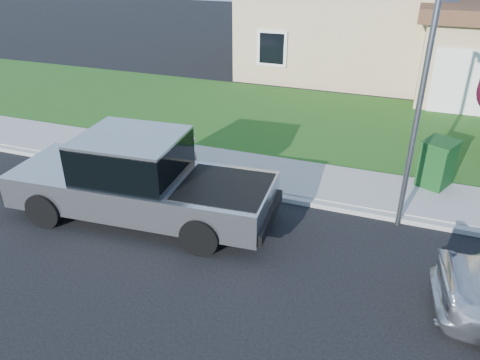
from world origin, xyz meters
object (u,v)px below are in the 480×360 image
at_px(trash_bin, 437,163).
at_px(street_lamp, 421,104).
at_px(woman, 189,166).
at_px(pickup_truck, 140,181).

distance_m(trash_bin, street_lamp, 3.02).
height_order(woman, street_lamp, street_lamp).
height_order(pickup_truck, woman, pickup_truck).
bearing_deg(street_lamp, trash_bin, 50.36).
bearing_deg(street_lamp, woman, 162.47).
xyz_separation_m(woman, street_lamp, (5.02, 0.29, 2.08)).
bearing_deg(woman, trash_bin, -173.92).
xyz_separation_m(woman, trash_bin, (5.72, 2.36, -0.01)).
distance_m(pickup_truck, street_lamp, 6.12).
xyz_separation_m(trash_bin, street_lamp, (-0.70, -2.06, 2.09)).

